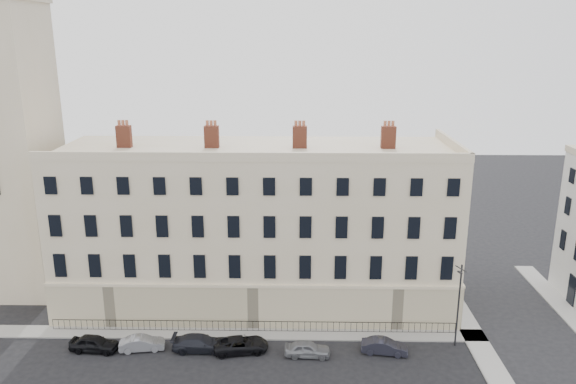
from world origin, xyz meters
The scene contains 14 objects.
ground centered at (0.00, 0.00, 0.00)m, with size 160.00×160.00×0.00m, color black.
terrace centered at (-5.97, 11.97, 7.50)m, with size 36.22×12.22×17.00m.
church_tower centered at (-30.00, 14.00, 18.66)m, with size 8.00×8.13×44.00m.
pavement_terrace centered at (-10.00, 5.00, 0.06)m, with size 48.00×2.00×0.12m, color gray.
pavement_east_return centered at (13.00, 8.00, 0.06)m, with size 2.00×24.00×0.12m, color gray.
pavement_adjacent centered at (23.00, 10.00, 0.06)m, with size 2.00×20.00×0.12m, color gray.
railings centered at (-6.00, 5.40, 0.55)m, with size 35.00×0.04×0.96m.
car_a centered at (-18.73, 2.18, 0.67)m, with size 1.59×3.95×1.34m, color black.
car_b centered at (-14.85, 2.37, 0.60)m, with size 1.27×3.63×1.20m, color gray.
car_c centered at (-10.08, 2.39, 0.66)m, with size 1.85×4.54×1.32m, color black.
car_d centered at (-6.73, 2.31, 0.62)m, with size 2.07×4.48×1.25m, color black.
car_e centered at (-1.31, 1.72, 0.63)m, with size 1.48×3.69×1.26m, color gray.
car_f centered at (4.93, 2.23, 0.62)m, with size 1.31×3.74×1.23m, color #21212C.
streetlamp centered at (10.96, 3.44, 4.02)m, with size 0.72×1.49×7.25m.
Camera 1 is at (-2.16, -38.17, 25.06)m, focal length 35.00 mm.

